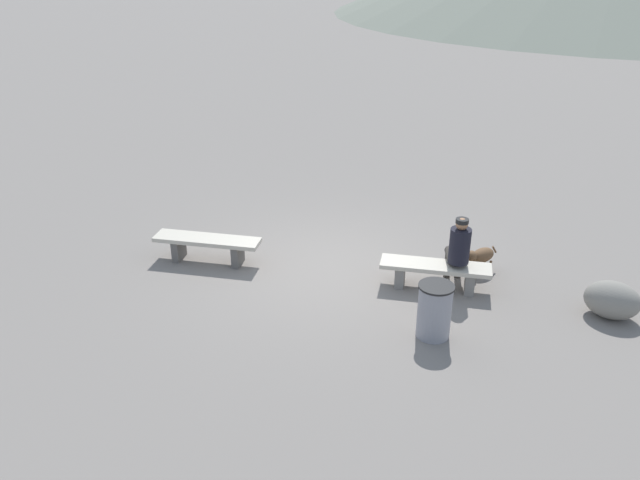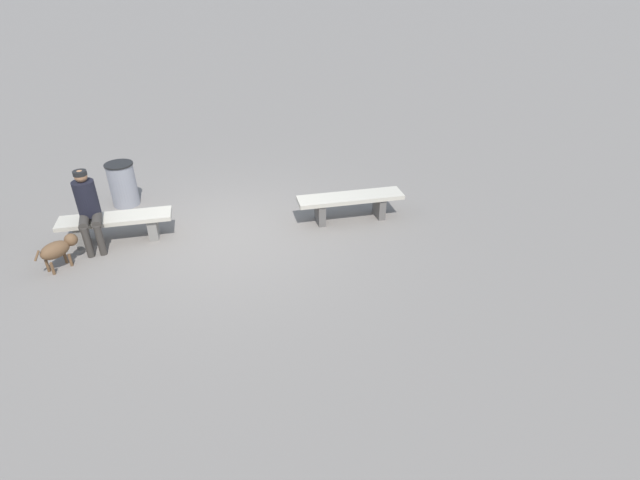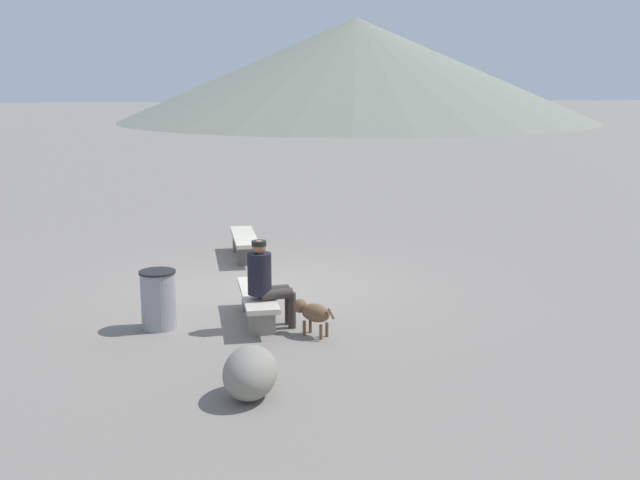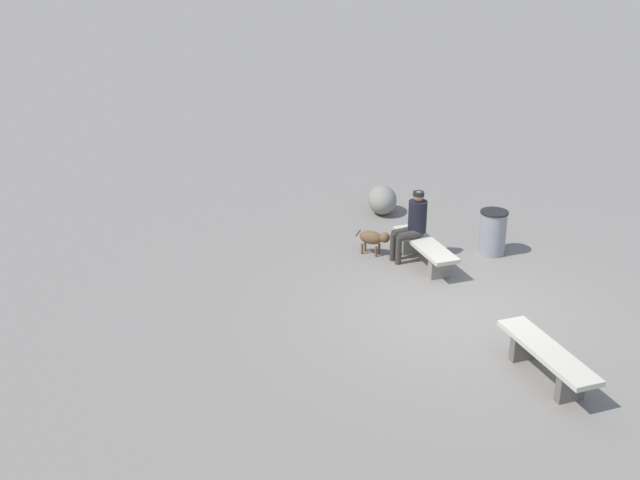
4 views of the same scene
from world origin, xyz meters
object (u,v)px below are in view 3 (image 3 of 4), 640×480
Objects in this scene: bench_left at (245,241)px; bench_right at (258,301)px; boulder at (250,373)px; dog at (312,312)px; seated_person at (266,279)px; trash_bin at (158,299)px.

bench_left reaches higher than bench_right.
boulder reaches higher than bench_right.
bench_right is 1.00m from dog.
dog is at bearing 47.82° from seated_person.
boulder is at bearing -7.44° from bench_right.
boulder is (1.95, -0.94, -0.04)m from dog.
bench_right is 2.21× the size of boulder.
dog is at bearing 154.19° from boulder.
boulder is (6.61, -0.22, -0.05)m from bench_left.
bench_right is at bearing 174.86° from boulder.
boulder reaches higher than dog.
trash_bin is (-0.23, -1.50, -0.31)m from seated_person.
trash_bin is 2.81m from boulder.
seated_person is at bearing 81.16° from trash_bin.
dog is 0.65× the size of trash_bin.
trash_bin is (0.10, -1.39, 0.10)m from bench_right.
boulder is (2.56, 1.15, -0.13)m from trash_bin.
bench_left is 4.31m from seated_person.
boulder is at bearing 108.98° from dog.
bench_left is 4.28m from trash_bin.
seated_person reaches higher than boulder.
bench_left is at bearing 178.00° from bench_right.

